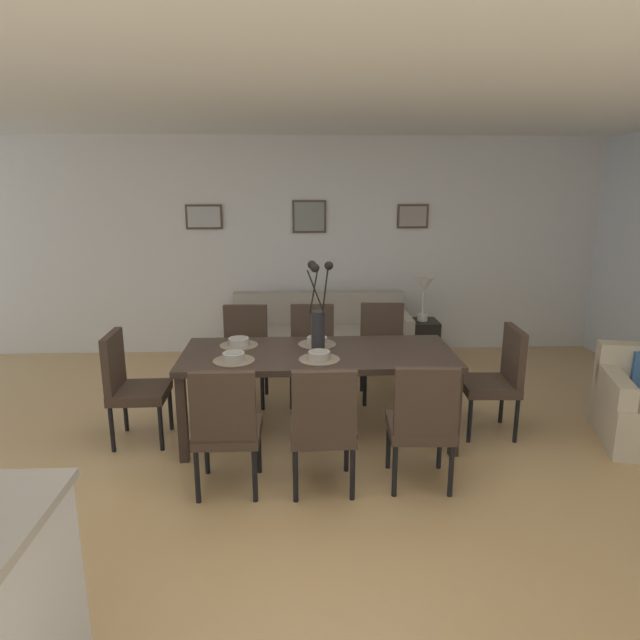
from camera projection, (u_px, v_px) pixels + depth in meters
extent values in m
plane|color=tan|center=(315.00, 484.00, 3.93)|extent=(9.00, 9.00, 0.00)
cube|color=silver|center=(305.00, 247.00, 6.76)|extent=(9.00, 0.10, 2.60)
cube|color=white|center=(312.00, 95.00, 3.67)|extent=(9.00, 7.20, 0.08)
cube|color=#33261E|center=(318.00, 355.00, 4.50)|extent=(2.20, 0.91, 0.05)
cube|color=#33261E|center=(431.00, 379.00, 5.02)|extent=(0.07, 0.07, 0.69)
cube|color=#33261E|center=(200.00, 382.00, 4.93)|extent=(0.07, 0.07, 0.69)
cube|color=#33261E|center=(455.00, 414.00, 4.26)|extent=(0.07, 0.07, 0.69)
cube|color=#33261E|center=(183.00, 419.00, 4.16)|extent=(0.07, 0.07, 0.69)
cube|color=#3D2D23|center=(228.00, 432.00, 3.79)|extent=(0.45, 0.45, 0.08)
cube|color=#3D2D23|center=(223.00, 407.00, 3.54)|extent=(0.42, 0.06, 0.48)
cylinder|color=black|center=(259.00, 449.00, 4.04)|extent=(0.04, 0.04, 0.38)
cylinder|color=black|center=(207.00, 449.00, 4.03)|extent=(0.04, 0.04, 0.38)
cylinder|color=black|center=(255.00, 476.00, 3.67)|extent=(0.04, 0.04, 0.38)
cylinder|color=black|center=(197.00, 477.00, 3.66)|extent=(0.04, 0.04, 0.38)
cube|color=#3D2D23|center=(244.00, 361.00, 5.28)|extent=(0.46, 0.46, 0.08)
cube|color=#3D2D23|center=(246.00, 329.00, 5.41)|extent=(0.42, 0.08, 0.48)
cylinder|color=black|center=(222.00, 390.00, 5.16)|extent=(0.04, 0.04, 0.38)
cylinder|color=black|center=(262.00, 390.00, 5.16)|extent=(0.04, 0.04, 0.38)
cylinder|color=black|center=(228.00, 376.00, 5.53)|extent=(0.04, 0.04, 0.38)
cylinder|color=black|center=(266.00, 376.00, 5.53)|extent=(0.04, 0.04, 0.38)
cube|color=#3D2D23|center=(322.00, 430.00, 3.81)|extent=(0.45, 0.45, 0.08)
cube|color=#3D2D23|center=(324.00, 406.00, 3.56)|extent=(0.42, 0.07, 0.48)
cylinder|color=black|center=(346.00, 447.00, 4.06)|extent=(0.04, 0.04, 0.38)
cylinder|color=black|center=(295.00, 449.00, 4.04)|extent=(0.04, 0.04, 0.38)
cylinder|color=black|center=(353.00, 474.00, 3.69)|extent=(0.04, 0.04, 0.38)
cylinder|color=black|center=(296.00, 476.00, 3.67)|extent=(0.04, 0.04, 0.38)
cube|color=#3D2D23|center=(312.00, 360.00, 5.31)|extent=(0.46, 0.46, 0.08)
cube|color=#3D2D23|center=(312.00, 328.00, 5.43)|extent=(0.42, 0.08, 0.48)
cylinder|color=black|center=(292.00, 390.00, 5.18)|extent=(0.04, 0.04, 0.38)
cylinder|color=black|center=(332.00, 389.00, 5.18)|extent=(0.04, 0.04, 0.38)
cylinder|color=black|center=(294.00, 376.00, 5.55)|extent=(0.04, 0.04, 0.38)
cylinder|color=black|center=(331.00, 376.00, 5.55)|extent=(0.04, 0.04, 0.38)
cube|color=#3D2D23|center=(420.00, 427.00, 3.86)|extent=(0.46, 0.46, 0.08)
cube|color=#3D2D23|center=(426.00, 403.00, 3.61)|extent=(0.42, 0.08, 0.48)
cylinder|color=black|center=(440.00, 445.00, 4.10)|extent=(0.04, 0.04, 0.38)
cylinder|color=black|center=(388.00, 444.00, 4.10)|extent=(0.04, 0.04, 0.38)
cylinder|color=black|center=(451.00, 471.00, 3.73)|extent=(0.04, 0.04, 0.38)
cylinder|color=black|center=(395.00, 471.00, 3.73)|extent=(0.04, 0.04, 0.38)
cube|color=#3D2D23|center=(383.00, 358.00, 5.37)|extent=(0.46, 0.46, 0.08)
cube|color=#3D2D23|center=(382.00, 327.00, 5.49)|extent=(0.42, 0.08, 0.48)
cylinder|color=black|center=(365.00, 387.00, 5.24)|extent=(0.04, 0.04, 0.38)
cylinder|color=black|center=(405.00, 387.00, 5.24)|extent=(0.04, 0.04, 0.38)
cylinder|color=black|center=(362.00, 373.00, 5.61)|extent=(0.04, 0.04, 0.38)
cylinder|color=black|center=(399.00, 373.00, 5.61)|extent=(0.04, 0.04, 0.38)
cube|color=#3D2D23|center=(140.00, 392.00, 4.49)|extent=(0.45, 0.45, 0.08)
cube|color=#3D2D23|center=(113.00, 363.00, 4.41)|extent=(0.07, 0.42, 0.48)
cylinder|color=black|center=(161.00, 428.00, 4.37)|extent=(0.04, 0.04, 0.38)
cylinder|color=black|center=(171.00, 409.00, 4.74)|extent=(0.04, 0.04, 0.38)
cylinder|color=black|center=(112.00, 429.00, 4.35)|extent=(0.04, 0.04, 0.38)
cylinder|color=black|center=(125.00, 410.00, 4.72)|extent=(0.04, 0.04, 0.38)
cube|color=#3D2D23|center=(488.00, 386.00, 4.64)|extent=(0.46, 0.46, 0.08)
cube|color=#3D2D23|center=(514.00, 356.00, 4.57)|extent=(0.08, 0.42, 0.48)
cylinder|color=black|center=(459.00, 402.00, 4.88)|extent=(0.04, 0.04, 0.38)
cylinder|color=black|center=(470.00, 421.00, 4.51)|extent=(0.04, 0.04, 0.38)
cylinder|color=black|center=(502.00, 402.00, 4.88)|extent=(0.04, 0.04, 0.38)
cylinder|color=black|center=(516.00, 421.00, 4.51)|extent=(0.04, 0.04, 0.38)
cylinder|color=#232326|center=(318.00, 332.00, 4.45)|extent=(0.11, 0.11, 0.34)
cylinder|color=black|center=(325.00, 291.00, 4.39)|extent=(0.05, 0.12, 0.37)
sphere|color=black|center=(329.00, 266.00, 4.35)|extent=(0.07, 0.07, 0.07)
cylinder|color=black|center=(314.00, 290.00, 4.42)|extent=(0.08, 0.05, 0.38)
sphere|color=black|center=(312.00, 265.00, 4.40)|extent=(0.07, 0.07, 0.07)
cylinder|color=black|center=(316.00, 293.00, 4.32)|extent=(0.15, 0.06, 0.36)
sphere|color=black|center=(315.00, 268.00, 4.24)|extent=(0.07, 0.07, 0.07)
cylinder|color=#7F705B|center=(234.00, 360.00, 4.27)|extent=(0.32, 0.32, 0.01)
cylinder|color=#B2ADA3|center=(234.00, 356.00, 4.26)|extent=(0.17, 0.17, 0.06)
cylinder|color=gray|center=(234.00, 355.00, 4.25)|extent=(0.13, 0.13, 0.04)
cylinder|color=#7F705B|center=(239.00, 345.00, 4.66)|extent=(0.32, 0.32, 0.01)
cylinder|color=#B2ADA3|center=(239.00, 341.00, 4.65)|extent=(0.17, 0.17, 0.06)
cylinder|color=gray|center=(239.00, 340.00, 4.65)|extent=(0.13, 0.13, 0.04)
cylinder|color=#7F705B|center=(319.00, 359.00, 4.30)|extent=(0.32, 0.32, 0.01)
cylinder|color=#B2ADA3|center=(319.00, 355.00, 4.29)|extent=(0.17, 0.17, 0.06)
cylinder|color=gray|center=(319.00, 353.00, 4.28)|extent=(0.13, 0.13, 0.04)
cylinder|color=#7F705B|center=(317.00, 344.00, 4.69)|extent=(0.32, 0.32, 0.01)
cylinder|color=#B2ADA3|center=(317.00, 340.00, 4.68)|extent=(0.17, 0.17, 0.06)
cylinder|color=gray|center=(317.00, 339.00, 4.68)|extent=(0.13, 0.13, 0.04)
cube|color=#A89E8E|center=(320.00, 348.00, 6.40)|extent=(2.02, 0.84, 0.42)
cube|color=#A89E8E|center=(318.00, 307.00, 6.64)|extent=(2.02, 0.16, 0.38)
cube|color=#A89E8E|center=(403.00, 321.00, 6.37)|extent=(0.10, 0.84, 0.20)
cube|color=#A89E8E|center=(235.00, 323.00, 6.29)|extent=(0.10, 0.84, 0.20)
cube|color=black|center=(421.00, 342.00, 6.44)|extent=(0.36, 0.36, 0.52)
cylinder|color=beige|center=(422.00, 317.00, 6.37)|extent=(0.12, 0.12, 0.08)
cylinder|color=beige|center=(423.00, 302.00, 6.32)|extent=(0.02, 0.02, 0.30)
cone|color=silver|center=(424.00, 285.00, 6.28)|extent=(0.22, 0.22, 0.18)
cube|color=beige|center=(616.00, 385.00, 4.46)|extent=(0.32, 0.69, 0.18)
cube|color=#473828|center=(204.00, 217.00, 6.55)|extent=(0.43, 0.02, 0.29)
cube|color=#B2B2AD|center=(204.00, 217.00, 6.53)|extent=(0.38, 0.01, 0.24)
cube|color=#473828|center=(309.00, 217.00, 6.60)|extent=(0.40, 0.02, 0.39)
cube|color=gray|center=(309.00, 217.00, 6.59)|extent=(0.35, 0.01, 0.34)
cube|color=#473828|center=(413.00, 216.00, 6.66)|extent=(0.37, 0.02, 0.29)
cube|color=#9E9389|center=(413.00, 216.00, 6.65)|extent=(0.32, 0.01, 0.24)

